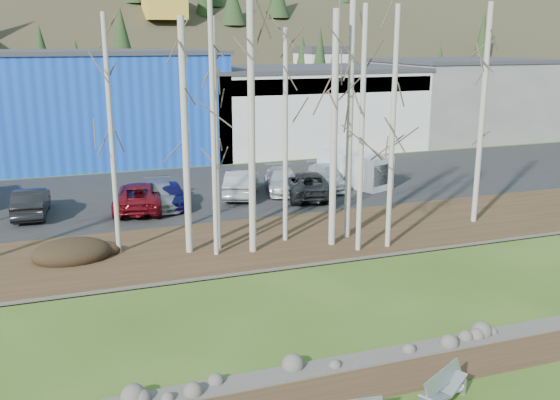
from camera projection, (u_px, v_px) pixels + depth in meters
name	position (u px, v px, depth m)	size (l,w,h in m)	color
dirt_strip	(392.00, 376.00, 17.39)	(80.00, 1.80, 0.03)	#382616
near_bank_rocks	(375.00, 359.00, 18.31)	(80.00, 0.80, 0.50)	#47423D
river	(320.00, 305.00, 22.04)	(80.00, 8.00, 0.90)	#152131
far_bank_rocks	(281.00, 266.00, 25.78)	(80.00, 0.80, 0.46)	#47423D
far_bank	(257.00, 242.00, 28.68)	(80.00, 7.00, 0.15)	#382616
parking_lot	(205.00, 191.00, 38.24)	(80.00, 14.00, 0.14)	black
building_blue	(86.00, 105.00, 48.01)	(20.40, 12.24, 8.30)	#123DAF
building_white	(303.00, 107.00, 54.07)	(18.36, 12.24, 6.80)	silver
building_grey	(459.00, 98.00, 59.25)	(14.28, 12.24, 7.30)	slate
bench_damaged	(443.00, 388.00, 16.09)	(1.82, 1.35, 0.79)	#A8AAAD
seagull	(457.00, 389.00, 16.46)	(0.44, 0.21, 0.32)	gold
dirt_mound	(72.00, 251.00, 26.18)	(3.26, 2.30, 0.64)	black
birch_1	(111.00, 138.00, 25.81)	(0.20, 0.20, 10.03)	beige
birch_2	(185.00, 139.00, 25.88)	(0.29, 0.29, 9.88)	beige
birch_3	(213.00, 117.00, 25.33)	(0.21, 0.21, 11.80)	beige
birch_4	(252.00, 130.00, 25.86)	(0.30, 0.30, 10.64)	beige
birch_5	(285.00, 138.00, 27.52)	(0.21, 0.21, 9.45)	beige
birch_6	(393.00, 131.00, 26.55)	(0.22, 0.22, 10.36)	beige
birch_7	(334.00, 132.00, 26.86)	(0.30, 0.30, 10.19)	beige
birch_8	(350.00, 122.00, 27.89)	(0.28, 0.28, 10.73)	beige
birch_9	(482.00, 116.00, 30.32)	(0.27, 0.27, 10.66)	beige
birch_10	(362.00, 132.00, 26.07)	(0.22, 0.22, 10.36)	beige
birch_11	(215.00, 138.00, 26.30)	(0.29, 0.29, 9.88)	beige
car_1	(31.00, 202.00, 32.45)	(1.58, 4.52, 1.49)	black
car_2	(140.00, 196.00, 33.68)	(2.48, 5.39, 1.50)	maroon
car_3	(160.00, 195.00, 34.25)	(1.86, 4.58, 1.33)	#929599
car_4	(171.00, 195.00, 34.26)	(1.59, 3.95, 1.35)	#10104C
car_5	(241.00, 183.00, 36.49)	(1.67, 4.78, 1.58)	#B1B2B3
car_6	(307.00, 184.00, 36.40)	(2.51, 5.45, 1.52)	#2A2B2D
car_7	(326.00, 177.00, 38.61)	(1.93, 4.76, 1.38)	silver
car_8	(282.00, 180.00, 37.68)	(1.93, 4.76, 1.38)	silver
van_white	(357.00, 169.00, 39.12)	(3.62, 5.10, 2.06)	white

